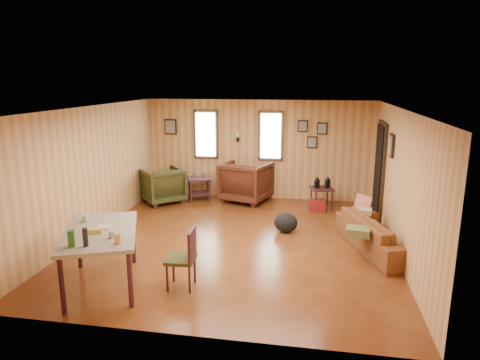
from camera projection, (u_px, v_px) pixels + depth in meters
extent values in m
cube|color=brown|center=(236.00, 241.00, 7.80)|extent=(5.50, 6.00, 0.02)
cube|color=#997C5B|center=(236.00, 107.00, 7.24)|extent=(5.50, 6.00, 0.02)
cube|color=tan|center=(258.00, 150.00, 10.40)|extent=(5.50, 0.02, 2.40)
cube|color=tan|center=(186.00, 238.00, 4.63)|extent=(5.50, 0.02, 2.40)
cube|color=tan|center=(91.00, 171.00, 7.98)|extent=(0.02, 6.00, 2.40)
cube|color=tan|center=(400.00, 183.00, 7.06)|extent=(0.02, 6.00, 2.40)
cube|color=black|center=(206.00, 134.00, 10.50)|extent=(0.60, 0.05, 1.20)
cube|color=#E0F2D1|center=(206.00, 135.00, 10.46)|extent=(0.48, 0.04, 1.06)
cube|color=black|center=(271.00, 136.00, 10.23)|extent=(0.60, 0.05, 1.20)
cube|color=#E0F2D1|center=(271.00, 136.00, 10.20)|extent=(0.48, 0.04, 1.06)
cube|color=black|center=(238.00, 139.00, 10.37)|extent=(0.07, 0.05, 0.12)
cylinder|color=silver|center=(237.00, 134.00, 10.28)|extent=(0.07, 0.07, 0.14)
cube|color=black|center=(380.00, 171.00, 8.98)|extent=(0.06, 1.00, 2.05)
cube|color=black|center=(378.00, 171.00, 8.98)|extent=(0.04, 0.82, 1.90)
cube|color=black|center=(303.00, 126.00, 10.05)|extent=(0.24, 0.04, 0.28)
cube|color=#9E998C|center=(303.00, 126.00, 10.02)|extent=(0.19, 0.02, 0.22)
cube|color=black|center=(322.00, 128.00, 9.99)|extent=(0.24, 0.04, 0.28)
cube|color=#9E998C|center=(322.00, 129.00, 9.96)|extent=(0.19, 0.02, 0.22)
cube|color=black|center=(312.00, 142.00, 10.10)|extent=(0.24, 0.04, 0.28)
cube|color=#9E998C|center=(312.00, 142.00, 10.07)|extent=(0.19, 0.02, 0.22)
cube|color=black|center=(171.00, 127.00, 10.61)|extent=(0.30, 0.04, 0.38)
cube|color=#9E998C|center=(170.00, 127.00, 10.59)|extent=(0.24, 0.02, 0.31)
cube|color=black|center=(392.00, 146.00, 7.76)|extent=(0.04, 0.34, 0.42)
cube|color=#9E998C|center=(390.00, 146.00, 7.77)|extent=(0.02, 0.27, 0.34)
imported|color=brown|center=(380.00, 229.00, 7.30)|extent=(1.22, 2.07, 0.78)
imported|color=#492316|center=(246.00, 180.00, 10.21)|extent=(1.27, 1.23, 1.06)
imported|color=#353719|center=(162.00, 184.00, 10.14)|extent=(1.21, 1.21, 0.91)
cube|color=#401C29|center=(199.00, 179.00, 10.31)|extent=(0.68, 0.65, 0.04)
cube|color=#401C29|center=(199.00, 193.00, 10.39)|extent=(0.61, 0.59, 0.03)
cylinder|color=#401C29|center=(191.00, 192.00, 10.14)|extent=(0.05, 0.05, 0.53)
cylinder|color=#401C29|center=(210.00, 191.00, 10.23)|extent=(0.05, 0.05, 0.53)
cylinder|color=#401C29|center=(189.00, 188.00, 10.52)|extent=(0.05, 0.05, 0.53)
cylinder|color=#401C29|center=(208.00, 187.00, 10.60)|extent=(0.05, 0.05, 0.53)
cube|color=brown|center=(194.00, 175.00, 10.27)|extent=(0.10, 0.05, 0.13)
cube|color=brown|center=(203.00, 175.00, 10.31)|extent=(0.09, 0.05, 0.12)
cube|color=#401C29|center=(322.00, 189.00, 9.64)|extent=(0.58, 0.58, 0.04)
cylinder|color=#401C29|center=(316.00, 201.00, 9.49)|extent=(0.04, 0.04, 0.47)
cylinder|color=#401C29|center=(332.00, 201.00, 9.53)|extent=(0.04, 0.04, 0.47)
cylinder|color=#401C29|center=(311.00, 197.00, 9.86)|extent=(0.04, 0.04, 0.47)
cylinder|color=#401C29|center=(327.00, 196.00, 9.89)|extent=(0.04, 0.04, 0.47)
cube|color=black|center=(317.00, 184.00, 9.60)|extent=(0.13, 0.13, 0.17)
cone|color=black|center=(317.00, 179.00, 9.57)|extent=(0.17, 0.17, 0.09)
cube|color=black|center=(328.00, 184.00, 9.63)|extent=(0.13, 0.13, 0.17)
cone|color=black|center=(328.00, 178.00, 9.60)|extent=(0.17, 0.17, 0.09)
cube|color=maroon|center=(317.00, 205.00, 9.56)|extent=(0.37, 0.28, 0.25)
ellipsoid|color=black|center=(286.00, 223.00, 8.20)|extent=(0.49, 0.40, 0.39)
cube|color=#585F35|center=(358.00, 231.00, 6.90)|extent=(0.43, 0.36, 0.12)
cube|color=red|center=(363.00, 203.00, 8.21)|extent=(0.35, 0.14, 0.34)
cube|color=tan|center=(363.00, 211.00, 8.00)|extent=(0.36, 0.30, 0.10)
cube|color=gray|center=(100.00, 232.00, 5.95)|extent=(1.51, 1.87, 0.05)
cylinder|color=#401C29|center=(62.00, 285.00, 5.29)|extent=(0.08, 0.08, 0.78)
cylinder|color=#401C29|center=(130.00, 279.00, 5.46)|extent=(0.08, 0.08, 0.78)
cylinder|color=#401C29|center=(79.00, 244.00, 6.63)|extent=(0.08, 0.08, 0.78)
cylinder|color=#401C29|center=(133.00, 240.00, 6.80)|extent=(0.08, 0.08, 0.78)
cylinder|color=#A6A19D|center=(112.00, 234.00, 5.66)|extent=(0.11, 0.11, 0.10)
cylinder|color=#A6A19D|center=(85.00, 219.00, 6.29)|extent=(0.11, 0.11, 0.10)
cube|color=#21511D|center=(71.00, 238.00, 5.37)|extent=(0.10, 0.10, 0.21)
cylinder|color=black|center=(85.00, 237.00, 5.36)|extent=(0.08, 0.08, 0.24)
cylinder|color=#AC8A44|center=(118.00, 238.00, 5.47)|extent=(0.10, 0.10, 0.13)
cylinder|color=#A6A19D|center=(104.00, 227.00, 6.05)|extent=(0.28, 0.28, 0.02)
cube|color=gold|center=(94.00, 231.00, 5.82)|extent=(0.21, 0.15, 0.06)
cube|color=#353719|center=(181.00, 259.00, 5.98)|extent=(0.41, 0.41, 0.05)
cube|color=#401C29|center=(192.00, 244.00, 5.91)|extent=(0.06, 0.37, 0.43)
cylinder|color=#401C29|center=(167.00, 278.00, 5.90)|extent=(0.04, 0.04, 0.41)
cylinder|color=#401C29|center=(190.00, 279.00, 5.86)|extent=(0.04, 0.04, 0.41)
cylinder|color=#401C29|center=(173.00, 268.00, 6.20)|extent=(0.04, 0.04, 0.41)
cylinder|color=#401C29|center=(195.00, 269.00, 6.17)|extent=(0.04, 0.04, 0.41)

